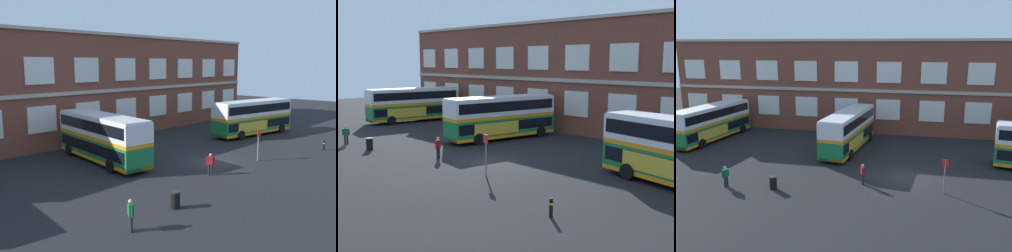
# 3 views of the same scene
# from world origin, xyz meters

# --- Properties ---
(ground_plane) EXTENTS (120.00, 120.00, 0.00)m
(ground_plane) POSITION_xyz_m (0.00, 2.00, 0.00)
(ground_plane) COLOR black
(brick_terminal_building) EXTENTS (57.21, 8.19, 11.60)m
(brick_terminal_building) POSITION_xyz_m (-2.91, 17.98, 5.65)
(brick_terminal_building) COLOR brown
(brick_terminal_building) RESTS_ON ground
(double_decker_near) EXTENTS (4.04, 11.25, 4.07)m
(double_decker_near) POSITION_xyz_m (-22.75, 7.41, 2.15)
(double_decker_near) COLOR #197038
(double_decker_near) RESTS_ON ground
(double_decker_middle) EXTENTS (3.94, 11.24, 4.07)m
(double_decker_middle) POSITION_xyz_m (-6.41, 7.07, 2.15)
(double_decker_middle) COLOR #197038
(double_decker_middle) RESTS_ON ground
(waiting_passenger) EXTENTS (0.39, 0.61, 1.70)m
(waiting_passenger) POSITION_xyz_m (-13.86, -4.85, 0.93)
(waiting_passenger) COLOR black
(waiting_passenger) RESTS_ON ground
(second_passenger) EXTENTS (0.39, 0.62, 1.70)m
(second_passenger) POSITION_xyz_m (-3.42, -2.13, 0.93)
(second_passenger) COLOR black
(second_passenger) RESTS_ON ground
(bus_stand_flag) EXTENTS (0.44, 0.10, 2.70)m
(bus_stand_flag) POSITION_xyz_m (2.81, -2.65, 1.64)
(bus_stand_flag) COLOR slate
(bus_stand_flag) RESTS_ON ground
(station_litter_bin) EXTENTS (0.60, 0.60, 1.03)m
(station_litter_bin) POSITION_xyz_m (-10.06, -4.48, 0.52)
(station_litter_bin) COLOR black
(station_litter_bin) RESTS_ON ground
(safety_bollard_east) EXTENTS (0.19, 0.19, 0.95)m
(safety_bollard_east) POSITION_xyz_m (10.80, -5.36, 0.49)
(safety_bollard_east) COLOR black
(safety_bollard_east) RESTS_ON ground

